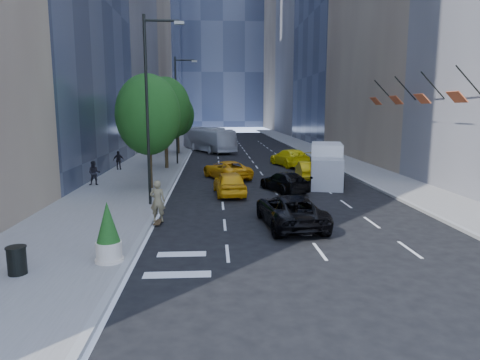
{
  "coord_description": "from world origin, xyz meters",
  "views": [
    {
      "loc": [
        -2.97,
        -19.31,
        5.32
      ],
      "look_at": [
        -1.6,
        3.1,
        1.6
      ],
      "focal_mm": 32.0,
      "sensor_mm": 36.0,
      "label": 1
    }
  ],
  "objects": [
    {
      "name": "black_sedan_mercedes",
      "position": [
        1.61,
        8.0,
        0.65
      ],
      "size": [
        3.17,
        4.82,
        1.3
      ],
      "primitive_type": "imported",
      "rotation": [
        0.0,
        0.0,
        3.47
      ],
      "color": "black",
      "rests_on": "ground"
    },
    {
      "name": "pedestrian_b",
      "position": [
        -11.2,
        18.0,
        0.96
      ],
      "size": [
        0.96,
        0.42,
        1.63
      ],
      "primitive_type": "imported",
      "rotation": [
        0.0,
        0.0,
        3.16
      ],
      "color": "black",
      "rests_on": "sidewalk_left"
    },
    {
      "name": "tower_left_end",
      "position": [
        -22.0,
        92.0,
        30.0
      ],
      "size": [
        20.0,
        28.0,
        60.0
      ],
      "primitive_type": "cube",
      "color": "#2F364A",
      "rests_on": "ground"
    },
    {
      "name": "lamp_far",
      "position": [
        -6.32,
        22.0,
        5.81
      ],
      "size": [
        2.13,
        0.22,
        10.0
      ],
      "color": "black",
      "rests_on": "sidewalk_left"
    },
    {
      "name": "tree_near",
      "position": [
        -7.2,
        9.0,
        4.97
      ],
      "size": [
        4.2,
        4.2,
        7.46
      ],
      "color": "black",
      "rests_on": "sidewalk_left"
    },
    {
      "name": "tree_far",
      "position": [
        -7.2,
        32.0,
        4.62
      ],
      "size": [
        3.9,
        3.9,
        6.92
      ],
      "color": "black",
      "rests_on": "sidewalk_left"
    },
    {
      "name": "black_sedan_lincoln",
      "position": [
        0.5,
        -0.37,
        0.74
      ],
      "size": [
        2.89,
        5.5,
        1.48
      ],
      "primitive_type": "imported",
      "rotation": [
        0.0,
        0.0,
        3.23
      ],
      "color": "black",
      "rests_on": "ground"
    },
    {
      "name": "taxi_b",
      "position": [
        4.2,
        12.65,
        0.7
      ],
      "size": [
        1.73,
        4.3,
        1.39
      ],
      "primitive_type": "imported",
      "rotation": [
        0.0,
        0.0,
        3.08
      ],
      "color": "yellow",
      "rests_on": "ground"
    },
    {
      "name": "tree_mid",
      "position": [
        -7.2,
        19.0,
        5.32
      ],
      "size": [
        4.5,
        4.5,
        7.99
      ],
      "color": "black",
      "rests_on": "sidewalk_left"
    },
    {
      "name": "trash_can",
      "position": [
        -9.23,
        -6.0,
        0.58
      ],
      "size": [
        0.58,
        0.58,
        0.87
      ],
      "primitive_type": "cylinder",
      "color": "black",
      "rests_on": "sidewalk_left"
    },
    {
      "name": "city_bus",
      "position": [
        -3.65,
        35.33,
        1.53
      ],
      "size": [
        6.99,
        11.07,
        3.07
      ],
      "primitive_type": "imported",
      "rotation": [
        0.0,
        0.0,
        0.44
      ],
      "color": "silver",
      "rests_on": "ground"
    },
    {
      "name": "pedestrian_a",
      "position": [
        -11.2,
        10.31,
        0.98
      ],
      "size": [
        0.88,
        0.73,
        1.67
      ],
      "primitive_type": "imported",
      "rotation": [
        0.0,
        0.0,
        0.12
      ],
      "color": "black",
      "rests_on": "sidewalk_left"
    },
    {
      "name": "taxi_c",
      "position": [
        -2.0,
        13.44,
        0.7
      ],
      "size": [
        4.2,
        5.55,
        1.4
      ],
      "primitive_type": "imported",
      "rotation": [
        0.0,
        0.0,
        3.57
      ],
      "color": "orange",
      "rests_on": "ground"
    },
    {
      "name": "skateboarder",
      "position": [
        -5.6,
        0.27,
        0.98
      ],
      "size": [
        0.75,
        0.53,
        1.96
      ],
      "primitive_type": "imported",
      "rotation": [
        0.0,
        0.0,
        3.05
      ],
      "color": "#736948",
      "rests_on": "ground"
    },
    {
      "name": "facade_flags",
      "position": [
        10.64,
        10.0,
        6.18
      ],
      "size": [
        1.85,
        13.3,
        2.05
      ],
      "color": "black",
      "rests_on": "ground"
    },
    {
      "name": "box_truck",
      "position": [
        5.06,
        10.56,
        1.46
      ],
      "size": [
        3.48,
        6.33,
        2.87
      ],
      "rotation": [
        0.0,
        0.0,
        -0.23
      ],
      "color": "silver",
      "rests_on": "ground"
    },
    {
      "name": "traffic_signal",
      "position": [
        -6.4,
        40.0,
        4.23
      ],
      "size": [
        2.48,
        0.53,
        5.2
      ],
      "color": "black",
      "rests_on": "sidewalk_left"
    },
    {
      "name": "tower_right_far",
      "position": [
        22.0,
        98.0,
        25.0
      ],
      "size": [
        20.0,
        24.0,
        50.0
      ],
      "primitive_type": "cube",
      "color": "#756151",
      "rests_on": "ground"
    },
    {
      "name": "taxi_a",
      "position": [
        -2.0,
        7.1,
        0.76
      ],
      "size": [
        2.16,
        4.6,
        1.52
      ],
      "primitive_type": "imported",
      "rotation": [
        0.0,
        0.0,
        3.22
      ],
      "color": "orange",
      "rests_on": "ground"
    },
    {
      "name": "sidewalk_right",
      "position": [
        10.0,
        30.0,
        0.07
      ],
      "size": [
        4.0,
        120.0,
        0.15
      ],
      "primitive_type": "cube",
      "color": "slate",
      "rests_on": "ground"
    },
    {
      "name": "planter_shrub",
      "position": [
        -6.6,
        -5.0,
        1.15
      ],
      "size": [
        0.87,
        0.87,
        2.1
      ],
      "color": "beige",
      "rests_on": "sidewalk_left"
    },
    {
      "name": "sidewalk_left",
      "position": [
        -9.0,
        30.0,
        0.07
      ],
      "size": [
        6.0,
        120.0,
        0.15
      ],
      "primitive_type": "cube",
      "color": "slate",
      "rests_on": "ground"
    },
    {
      "name": "ground",
      "position": [
        0.0,
        0.0,
        0.0
      ],
      "size": [
        160.0,
        160.0,
        0.0
      ],
      "primitive_type": "plane",
      "color": "black",
      "rests_on": "ground"
    },
    {
      "name": "taxi_d",
      "position": [
        4.2,
        20.5,
        0.81
      ],
      "size": [
        3.53,
        5.96,
        1.62
      ],
      "primitive_type": "imported",
      "rotation": [
        0.0,
        0.0,
        3.38
      ],
      "color": "#FFEB0D",
      "rests_on": "ground"
    },
    {
      "name": "lamp_near",
      "position": [
        -6.32,
        4.0,
        5.81
      ],
      "size": [
        2.13,
        0.22,
        10.0
      ],
      "color": "black",
      "rests_on": "sidewalk_left"
    }
  ]
}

